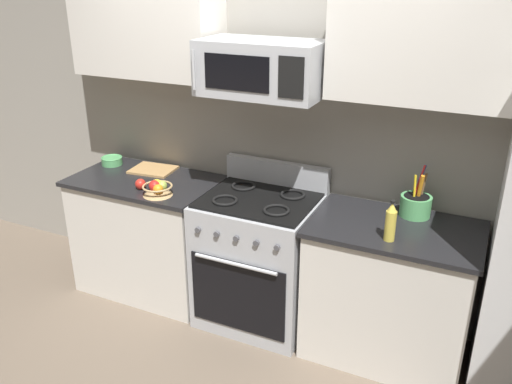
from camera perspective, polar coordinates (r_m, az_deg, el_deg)
name	(u,v)px	position (r m, az deg, el deg)	size (l,w,h in m)	color
ground_plane	(216,370)	(3.55, -4.22, -18.37)	(16.00, 16.00, 0.00)	#6B5B4C
wall_back	(283,128)	(3.74, 2.90, 6.76)	(8.00, 0.10, 2.60)	#9E998E
counter_left	(149,234)	(4.17, -11.32, -4.44)	(1.07, 0.65, 0.91)	silver
range_oven	(259,258)	(3.74, 0.33, -7.07)	(0.76, 0.69, 1.09)	#B2B5BA
counter_right	(389,291)	(3.52, 13.92, -10.22)	(1.02, 0.65, 0.91)	silver
microwave	(262,68)	(3.31, 0.59, 13.03)	(0.75, 0.44, 0.33)	#B2B5BA
upper_cabinets_left	(146,26)	(3.88, -11.59, 16.87)	(1.06, 0.34, 0.67)	silver
upper_cabinets_right	(423,41)	(3.17, 17.36, 15.03)	(1.01, 0.34, 0.67)	silver
utensil_crock	(416,205)	(3.45, 16.62, -1.29)	(0.19, 0.19, 0.33)	#59AD66
fruit_basket	(158,189)	(3.67, -10.42, 0.36)	(0.21, 0.21, 0.10)	tan
apple_loose	(141,184)	(3.79, -12.18, 0.83)	(0.08, 0.08, 0.08)	red
cutting_board	(153,170)	(4.13, -10.88, 2.35)	(0.32, 0.25, 0.02)	tan
bottle_oil	(391,222)	(3.09, 14.12, -3.13)	(0.06, 0.06, 0.24)	gold
prep_bowl	(112,160)	(4.32, -15.07, 3.26)	(0.16, 0.16, 0.06)	#59AD66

